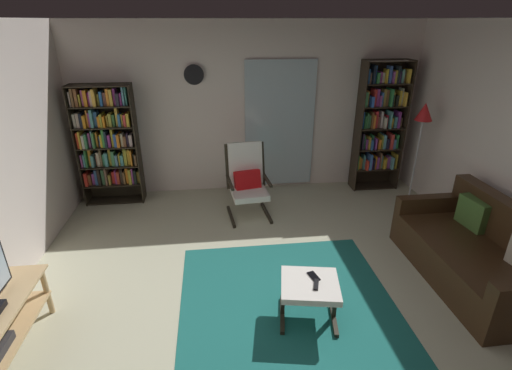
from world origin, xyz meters
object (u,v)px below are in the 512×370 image
bookshelf_near_sofa (380,123)px  cell_phone (314,276)px  tv_remote (316,284)px  leather_sofa (478,255)px  floor_lamp_by_shelf (423,120)px  wall_clock (194,75)px  bookshelf_near_tv (107,141)px  ottoman (310,289)px  lounge_armchair (247,179)px

bookshelf_near_sofa → cell_phone: size_ratio=14.61×
tv_remote → leather_sofa: bearing=31.0°
floor_lamp_by_shelf → wall_clock: wall_clock is taller
bookshelf_near_tv → bookshelf_near_sofa: (4.17, 0.04, 0.13)m
bookshelf_near_tv → tv_remote: bearing=-50.0°
ottoman → floor_lamp_by_shelf: bearing=45.6°
bookshelf_near_sofa → leather_sofa: (0.11, -2.49, -0.79)m
bookshelf_near_sofa → ottoman: size_ratio=3.41×
leather_sofa → bookshelf_near_tv: bearing=150.2°
bookshelf_near_tv → wall_clock: 1.60m
bookshelf_near_tv → floor_lamp_by_shelf: (4.47, -0.64, 0.33)m
bookshelf_near_sofa → lounge_armchair: bearing=-162.4°
leather_sofa → tv_remote: size_ratio=12.42×
tv_remote → wall_clock: wall_clock is taller
tv_remote → cell_phone: size_ratio=1.03×
leather_sofa → lounge_armchair: 2.91m
bookshelf_near_tv → ottoman: (2.35, -2.81, -0.63)m
wall_clock → leather_sofa: bearing=-42.0°
bookshelf_near_sofa → lounge_armchair: bookshelf_near_sofa is taller
tv_remote → lounge_armchair: bearing=119.1°
cell_phone → floor_lamp_by_shelf: floor_lamp_by_shelf is taller
tv_remote → floor_lamp_by_shelf: (2.08, 2.21, 0.88)m
ottoman → wall_clock: wall_clock is taller
tv_remote → floor_lamp_by_shelf: floor_lamp_by_shelf is taller
lounge_armchair → tv_remote: bearing=-79.7°
leather_sofa → ottoman: bearing=-169.3°
ottoman → cell_phone: 0.12m
bookshelf_near_tv → lounge_armchair: bookshelf_near_tv is taller
bookshelf_near_tv → cell_phone: bookshelf_near_tv is taller
ottoman → cell_phone: cell_phone is taller
lounge_armchair → tv_remote: lounge_armchair is taller
lounge_armchair → wall_clock: (-0.68, 0.87, 1.32)m
bookshelf_near_tv → lounge_armchair: size_ratio=1.74×
leather_sofa → lounge_armchair: bearing=141.8°
bookshelf_near_tv → tv_remote: size_ratio=12.32×
bookshelf_near_sofa → wall_clock: bookshelf_near_sofa is taller
leather_sofa → floor_lamp_by_shelf: size_ratio=1.16×
bookshelf_near_tv → cell_phone: (2.40, -2.73, -0.55)m
tv_remote → floor_lamp_by_shelf: size_ratio=0.09×
tv_remote → wall_clock: size_ratio=0.50×
ottoman → tv_remote: (0.04, -0.04, 0.08)m
bookshelf_near_tv → lounge_armchair: bearing=-18.0°
cell_phone → wall_clock: size_ratio=0.48×
leather_sofa → ottoman: (-1.92, -0.36, 0.03)m
lounge_armchair → ottoman: size_ratio=1.71×
leather_sofa → wall_clock: bearing=138.0°
ottoman → lounge_armchair: bearing=99.4°
bookshelf_near_sofa → lounge_armchair: 2.35m
cell_phone → wall_clock: (-1.09, 2.95, 1.44)m
leather_sofa → tv_remote: leather_sofa is taller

